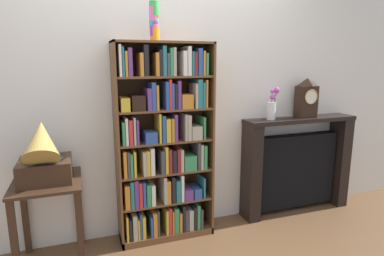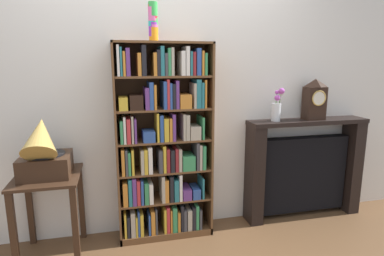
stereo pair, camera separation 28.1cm
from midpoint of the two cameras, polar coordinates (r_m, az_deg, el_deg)
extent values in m
cube|color=brown|center=(2.97, -6.61, -19.79)|extent=(8.19, 6.40, 0.02)
cube|color=silver|center=(2.93, -4.18, 7.04)|extent=(5.19, 0.08, 2.60)
cube|color=brown|center=(2.73, -16.00, -3.43)|extent=(0.02, 0.28, 1.69)
cube|color=brown|center=(2.88, 0.04, -2.18)|extent=(0.02, 0.28, 1.69)
cube|color=#4C311C|center=(2.90, -8.31, -2.18)|extent=(0.82, 0.01, 1.69)
cube|color=brown|center=(2.69, -8.26, 14.70)|extent=(0.82, 0.28, 0.02)
cube|color=brown|center=(3.08, -7.32, -17.68)|extent=(0.82, 0.28, 0.06)
cube|color=gold|center=(2.95, -14.38, -16.31)|extent=(0.02, 0.22, 0.21)
cube|color=black|center=(2.97, -13.86, -16.42)|extent=(0.02, 0.24, 0.19)
cube|color=#B2A893|center=(2.95, -13.08, -16.24)|extent=(0.04, 0.20, 0.22)
cube|color=gold|center=(2.96, -12.44, -16.57)|extent=(0.02, 0.19, 0.18)
cube|color=#2D519E|center=(2.96, -12.12, -16.05)|extent=(0.02, 0.21, 0.22)
cube|color=gold|center=(2.97, -11.62, -16.17)|extent=(0.03, 0.22, 0.20)
cube|color=#2D519E|center=(2.98, -10.31, -16.20)|extent=(0.02, 0.22, 0.18)
cube|color=orange|center=(2.98, -9.75, -15.78)|extent=(0.03, 0.23, 0.21)
cube|color=#424247|center=(2.99, -9.18, -15.59)|extent=(0.02, 0.23, 0.23)
cube|color=gold|center=(2.99, -7.64, -15.61)|extent=(0.02, 0.21, 0.22)
cube|color=#C63338|center=(3.00, -7.19, -15.29)|extent=(0.03, 0.24, 0.24)
cube|color=orange|center=(3.01, -6.66, -15.49)|extent=(0.02, 0.24, 0.21)
cube|color=#388E56|center=(3.00, -5.98, -15.38)|extent=(0.04, 0.21, 0.22)
cube|color=orange|center=(3.03, -5.33, -15.58)|extent=(0.02, 0.23, 0.18)
cube|color=black|center=(3.03, -4.80, -14.97)|extent=(0.02, 0.24, 0.24)
cube|color=#424247|center=(3.04, -4.26, -15.33)|extent=(0.03, 0.23, 0.19)
cube|color=#B2A893|center=(3.04, -3.45, -15.36)|extent=(0.04, 0.21, 0.19)
cube|color=black|center=(3.05, -2.72, -15.07)|extent=(0.03, 0.21, 0.21)
cube|color=#388E56|center=(3.04, -2.10, -14.96)|extent=(0.03, 0.19, 0.22)
cube|color=#424247|center=(3.08, -1.67, -15.04)|extent=(0.02, 0.24, 0.18)
cube|color=brown|center=(2.94, -7.48, -12.44)|extent=(0.78, 0.26, 0.02)
cube|color=orange|center=(2.83, -14.44, -11.31)|extent=(0.04, 0.20, 0.20)
cube|color=teal|center=(2.82, -13.61, -11.03)|extent=(0.03, 0.19, 0.23)
cube|color=#663884|center=(2.84, -12.96, -10.73)|extent=(0.03, 0.24, 0.24)
cube|color=#C63338|center=(2.83, -12.19, -11.08)|extent=(0.03, 0.18, 0.22)
cube|color=#2D519E|center=(2.84, -11.58, -11.01)|extent=(0.02, 0.19, 0.21)
cube|color=#388E56|center=(2.84, -10.82, -11.21)|extent=(0.03, 0.19, 0.19)
cube|color=white|center=(2.87, -10.13, -11.03)|extent=(0.03, 0.24, 0.18)
cube|color=#B2A893|center=(2.87, -8.06, -10.33)|extent=(0.03, 0.23, 0.23)
cube|color=orange|center=(2.87, -7.33, -10.69)|extent=(0.03, 0.20, 0.20)
cube|color=black|center=(2.88, -6.59, -10.32)|extent=(0.03, 0.21, 0.23)
cube|color=teal|center=(2.89, -5.73, -10.61)|extent=(0.04, 0.19, 0.19)
cube|color=white|center=(2.90, -5.06, -10.05)|extent=(0.02, 0.21, 0.24)
cube|color=#663884|center=(2.93, -3.90, -11.23)|extent=(0.08, 0.20, 0.10)
cube|color=#2D519E|center=(2.94, -2.24, -11.14)|extent=(0.07, 0.18, 0.09)
cube|color=teal|center=(2.95, -1.17, -10.14)|extent=(0.02, 0.19, 0.19)
cube|color=brown|center=(2.84, -7.63, -7.49)|extent=(0.78, 0.26, 0.02)
cube|color=orange|center=(2.74, -14.88, -5.94)|extent=(0.02, 0.21, 0.22)
cube|color=#424247|center=(2.73, -14.27, -6.01)|extent=(0.02, 0.18, 0.22)
cube|color=#388E56|center=(2.74, -13.82, -6.12)|extent=(0.02, 0.21, 0.19)
cube|color=gold|center=(2.76, -13.28, -5.80)|extent=(0.02, 0.23, 0.21)
cube|color=#B2A893|center=(2.76, -11.67, -5.77)|extent=(0.03, 0.23, 0.20)
cube|color=gold|center=(2.76, -11.04, -5.73)|extent=(0.03, 0.21, 0.21)
cube|color=white|center=(2.75, -10.25, -5.58)|extent=(0.03, 0.18, 0.23)
cube|color=#424247|center=(2.77, -8.46, -5.73)|extent=(0.03, 0.19, 0.19)
cube|color=gold|center=(2.79, -7.90, -5.22)|extent=(0.02, 0.23, 0.23)
cube|color=maroon|center=(2.79, -7.23, -5.49)|extent=(0.03, 0.20, 0.20)
cube|color=black|center=(2.81, -6.54, -5.48)|extent=(0.03, 0.23, 0.19)
cube|color=maroon|center=(2.80, -5.74, -5.42)|extent=(0.03, 0.20, 0.20)
cube|color=#B2A893|center=(2.80, -5.13, -5.43)|extent=(0.03, 0.19, 0.19)
cube|color=#388E56|center=(2.83, -3.64, -5.91)|extent=(0.11, 0.19, 0.13)
cube|color=#424247|center=(2.85, -2.20, -4.64)|extent=(0.02, 0.21, 0.24)
cube|color=#B2A893|center=(2.84, -1.62, -4.87)|extent=(0.02, 0.18, 0.22)
cube|color=#388E56|center=(2.87, -1.13, -4.79)|extent=(0.03, 0.22, 0.21)
cube|color=brown|center=(2.77, -7.77, -2.22)|extent=(0.78, 0.26, 0.02)
cube|color=#388E56|center=(2.69, -15.22, -0.71)|extent=(0.02, 0.24, 0.19)
cube|color=white|center=(2.67, -14.68, -0.40)|extent=(0.02, 0.21, 0.22)
cube|color=#C63338|center=(2.67, -13.99, -0.59)|extent=(0.03, 0.19, 0.20)
cube|color=#B2A893|center=(2.67, -13.35, -0.31)|extent=(0.02, 0.19, 0.22)
cube|color=#663884|center=(2.67, -12.84, -0.51)|extent=(0.02, 0.19, 0.20)
cube|color=#2D519E|center=(2.68, -10.45, -1.53)|extent=(0.10, 0.16, 0.09)
cube|color=gold|center=(2.71, -9.07, 0.21)|extent=(0.02, 0.22, 0.24)
cube|color=#2D519E|center=(2.72, -8.45, 0.09)|extent=(0.03, 0.23, 0.22)
cube|color=gold|center=(2.72, -7.64, -0.16)|extent=(0.04, 0.22, 0.19)
cube|color=orange|center=(2.72, -6.83, -0.16)|extent=(0.02, 0.19, 0.19)
cube|color=#663884|center=(2.73, -6.31, 0.25)|extent=(0.03, 0.21, 0.22)
cube|color=#B2A893|center=(2.76, -4.63, 0.38)|extent=(0.02, 0.23, 0.22)
cube|color=#B2A893|center=(2.77, -4.02, 0.33)|extent=(0.03, 0.23, 0.21)
cube|color=#B2A893|center=(2.78, -2.55, -0.66)|extent=(0.09, 0.18, 0.12)
cube|color=#388E56|center=(2.80, -1.33, 0.23)|extent=(0.02, 0.21, 0.19)
cube|color=brown|center=(2.72, -7.93, 3.30)|extent=(0.78, 0.26, 0.02)
cube|color=gold|center=(2.63, -14.94, 4.09)|extent=(0.07, 0.20, 0.10)
cube|color=black|center=(2.64, -12.73, 4.40)|extent=(0.10, 0.20, 0.12)
cube|color=#663884|center=(2.65, -10.94, 5.12)|extent=(0.03, 0.21, 0.18)
cube|color=#2D519E|center=(2.66, -10.23, 5.64)|extent=(0.03, 0.21, 0.22)
cube|color=orange|center=(2.65, -9.55, 5.41)|extent=(0.02, 0.19, 0.20)
cube|color=#2D519E|center=(2.69, -7.97, 5.82)|extent=(0.03, 0.24, 0.22)
cube|color=#C63338|center=(2.67, -7.34, 5.98)|extent=(0.02, 0.20, 0.24)
cube|color=#2D519E|center=(2.68, -6.86, 5.68)|extent=(0.02, 0.19, 0.21)
cube|color=black|center=(2.70, -6.39, 5.66)|extent=(0.02, 0.22, 0.20)
cube|color=#663884|center=(2.71, -5.86, 5.96)|extent=(0.03, 0.23, 0.23)
cube|color=orange|center=(2.72, -4.37, 4.82)|extent=(0.10, 0.21, 0.12)
cube|color=#B2A893|center=(2.73, -2.73, 5.80)|extent=(0.02, 0.19, 0.21)
cube|color=teal|center=(2.75, -2.21, 6.18)|extent=(0.04, 0.22, 0.24)
cube|color=teal|center=(2.77, -1.58, 5.95)|extent=(0.02, 0.24, 0.21)
cube|color=orange|center=(2.76, -1.00, 6.16)|extent=(0.02, 0.21, 0.23)
cube|color=brown|center=(2.69, -8.09, 8.98)|extent=(0.78, 0.26, 0.02)
cube|color=white|center=(2.61, -15.90, 11.38)|extent=(0.02, 0.21, 0.24)
cube|color=teal|center=(2.61, -15.40, 11.23)|extent=(0.02, 0.20, 0.22)
cube|color=orange|center=(2.63, -14.91, 10.91)|extent=(0.02, 0.23, 0.19)
cube|color=#663884|center=(2.63, -14.27, 11.20)|extent=(0.03, 0.23, 0.21)
cube|color=orange|center=(2.64, -12.37, 10.90)|extent=(0.03, 0.24, 0.18)
cube|color=black|center=(2.62, -11.52, 11.58)|extent=(0.03, 0.18, 0.24)
cube|color=orange|center=(2.66, -9.71, 11.03)|extent=(0.03, 0.23, 0.18)
cube|color=black|center=(2.65, -9.04, 11.29)|extent=(0.03, 0.20, 0.20)
cube|color=teal|center=(2.66, -8.42, 11.61)|extent=(0.03, 0.20, 0.23)
cube|color=#424247|center=(2.68, -7.81, 11.06)|extent=(0.02, 0.23, 0.18)
cube|color=#388E56|center=(2.67, -7.24, 11.49)|extent=(0.02, 0.21, 0.22)
cube|color=#B2A893|center=(2.66, -6.63, 11.55)|extent=(0.02, 0.18, 0.22)
cube|color=white|center=(2.71, -4.93, 11.32)|extent=(0.03, 0.23, 0.19)
cube|color=white|center=(2.70, -4.11, 11.71)|extent=(0.03, 0.21, 0.23)
cube|color=teal|center=(2.72, -3.53, 11.31)|extent=(0.02, 0.22, 0.19)
cube|color=maroon|center=(2.71, -2.91, 11.26)|extent=(0.02, 0.18, 0.19)
cube|color=#2D519E|center=(2.72, -2.18, 11.58)|extent=(0.04, 0.20, 0.22)
cube|color=orange|center=(2.75, -1.57, 11.39)|extent=(0.02, 0.22, 0.20)
cube|color=#388E56|center=(2.76, -1.08, 11.20)|extent=(0.02, 0.23, 0.18)
cylinder|color=orange|center=(2.65, -9.75, 16.05)|extent=(0.07, 0.07, 0.11)
cylinder|color=pink|center=(2.65, -9.77, 16.46)|extent=(0.07, 0.07, 0.11)
cylinder|color=purple|center=(2.66, -9.83, 16.86)|extent=(0.07, 0.07, 0.11)
cylinder|color=purple|center=(2.66, -9.84, 17.27)|extent=(0.07, 0.07, 0.11)
cylinder|color=green|center=(2.66, -9.85, 17.68)|extent=(0.07, 0.07, 0.11)
cylinder|color=black|center=(2.66, -9.87, 18.09)|extent=(0.07, 0.07, 0.11)
cylinder|color=#28B2B7|center=(2.67, -9.92, 18.49)|extent=(0.07, 0.07, 0.11)
cylinder|color=#28B2B7|center=(2.67, -9.92, 18.89)|extent=(0.07, 0.07, 0.11)
cylinder|color=pink|center=(2.67, -9.95, 19.31)|extent=(0.07, 0.07, 0.11)
cylinder|color=red|center=(2.67, -9.93, 19.71)|extent=(0.07, 0.07, 0.11)
cylinder|color=green|center=(2.67, -9.93, 20.12)|extent=(0.07, 0.07, 0.11)
cube|color=#382316|center=(2.68, -27.08, -8.55)|extent=(0.48, 0.53, 0.02)
cube|color=#382316|center=(2.64, -31.69, -17.39)|extent=(0.04, 0.04, 0.66)
cube|color=#382316|center=(2.58, -22.27, -17.18)|extent=(0.04, 0.04, 0.66)
cube|color=#382316|center=(3.06, -29.86, -13.23)|extent=(0.04, 0.04, 0.66)
cube|color=#382316|center=(3.00, -21.89, -12.93)|extent=(0.04, 0.04, 0.66)
cube|color=#382316|center=(2.65, -27.27, -6.67)|extent=(0.36, 0.34, 0.16)
cylinder|color=black|center=(2.63, -27.45, -4.86)|extent=(0.29, 0.29, 0.01)
cylinder|color=#B79347|center=(2.57, -27.64, -4.65)|extent=(0.03, 0.03, 0.06)
cone|color=#B79347|center=(2.50, -28.08, -1.87)|extent=(0.25, 0.38, 0.38)
cube|color=black|center=(3.33, 16.38, 1.42)|extent=(1.19, 0.24, 0.04)
cube|color=black|center=(3.18, 7.94, -7.90)|extent=(0.12, 0.21, 0.95)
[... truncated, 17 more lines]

